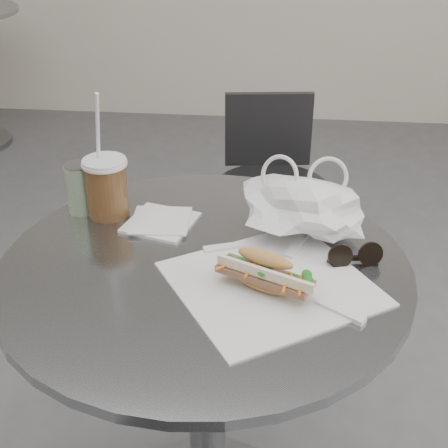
# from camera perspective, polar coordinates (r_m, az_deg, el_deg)

# --- Properties ---
(cafe_table) EXTENTS (0.76, 0.76, 0.74)m
(cafe_table) POSITION_cam_1_polar(r_m,az_deg,el_deg) (1.32, -1.61, -13.56)
(cafe_table) COLOR slate
(cafe_table) RESTS_ON ground
(chair_far) EXTENTS (0.38, 0.40, 0.72)m
(chair_far) POSITION_cam_1_polar(r_m,az_deg,el_deg) (2.16, 4.15, 0.69)
(chair_far) COLOR #2A2B2D
(chair_far) RESTS_ON ground
(sandwich_paper) EXTENTS (0.43, 0.42, 0.00)m
(sandwich_paper) POSITION_cam_1_polar(r_m,az_deg,el_deg) (1.09, 4.32, -5.44)
(sandwich_paper) COLOR white
(sandwich_paper) RESTS_ON cafe_table
(banh_mi) EXTENTS (0.22, 0.16, 0.07)m
(banh_mi) POSITION_cam_1_polar(r_m,az_deg,el_deg) (1.06, 3.76, -4.44)
(banh_mi) COLOR tan
(banh_mi) RESTS_ON sandwich_paper
(iced_coffee) EXTENTS (0.09, 0.09, 0.27)m
(iced_coffee) POSITION_cam_1_polar(r_m,az_deg,el_deg) (1.30, -10.68, 3.41)
(iced_coffee) COLOR brown
(iced_coffee) RESTS_ON cafe_table
(sunglasses) EXTENTS (0.10, 0.04, 0.05)m
(sunglasses) POSITION_cam_1_polar(r_m,az_deg,el_deg) (1.16, 11.87, -2.93)
(sunglasses) COLOR black
(sunglasses) RESTS_ON cafe_table
(plastic_bag) EXTENTS (0.25, 0.21, 0.11)m
(plastic_bag) POSITION_cam_1_polar(r_m,az_deg,el_deg) (1.22, 7.13, 1.38)
(plastic_bag) COLOR white
(plastic_bag) RESTS_ON cafe_table
(napkin_stack) EXTENTS (0.16, 0.16, 0.01)m
(napkin_stack) POSITION_cam_1_polar(r_m,az_deg,el_deg) (1.28, -5.80, 0.19)
(napkin_stack) COLOR white
(napkin_stack) RESTS_ON cafe_table
(drink_can) EXTENTS (0.06, 0.06, 0.11)m
(drink_can) POSITION_cam_1_polar(r_m,az_deg,el_deg) (1.33, -13.04, 3.20)
(drink_can) COLOR #68A35F
(drink_can) RESTS_ON cafe_table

